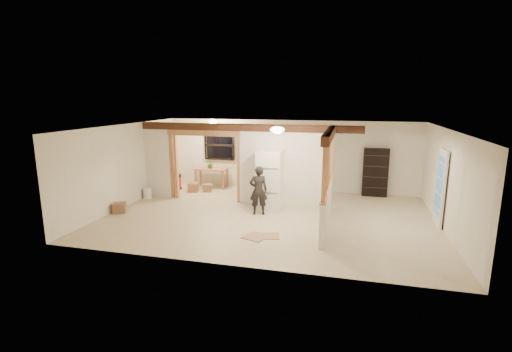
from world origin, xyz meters
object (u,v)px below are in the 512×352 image
(refrigerator, at_px, (270,180))
(woman, at_px, (258,190))
(bookshelf, at_px, (375,172))
(shop_vac, at_px, (176,182))
(work_table, at_px, (212,178))

(refrigerator, height_order, woman, refrigerator)
(refrigerator, relative_size, bookshelf, 1.08)
(shop_vac, bearing_deg, refrigerator, -21.18)
(refrigerator, distance_m, woman, 0.72)
(refrigerator, bearing_deg, work_table, 142.54)
(woman, relative_size, shop_vac, 2.51)
(work_table, distance_m, bookshelf, 5.81)
(woman, xyz_separation_m, work_table, (-2.46, 2.70, -0.34))
(work_table, height_order, shop_vac, work_table)
(woman, xyz_separation_m, bookshelf, (3.32, 2.93, 0.11))
(woman, bearing_deg, work_table, -66.35)
(bookshelf, bearing_deg, work_table, -177.71)
(work_table, relative_size, shop_vac, 2.07)
(woman, bearing_deg, refrigerator, -123.74)
(refrigerator, bearing_deg, shop_vac, 158.82)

